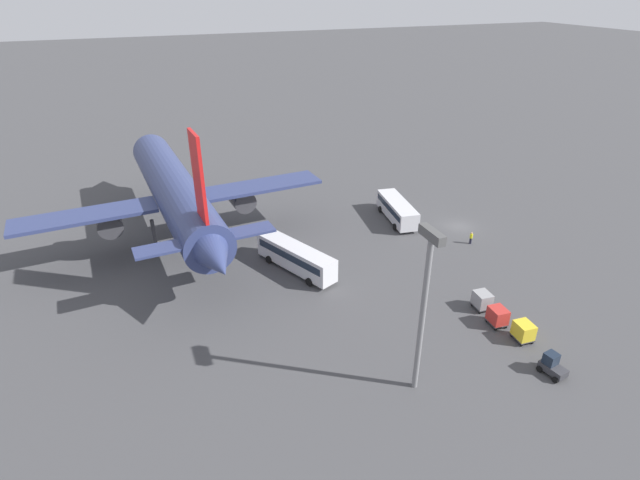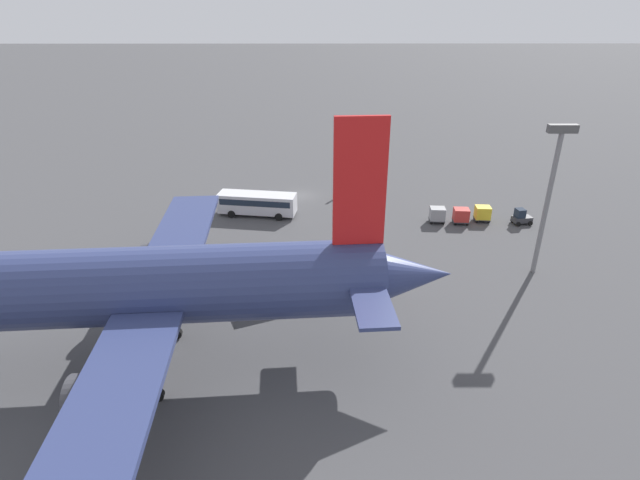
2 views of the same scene
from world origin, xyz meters
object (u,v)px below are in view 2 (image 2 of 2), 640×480
(airplane, at_px, (137,287))
(shuttle_bus_far, at_px, (319,270))
(cargo_cart_red, at_px, (461,215))
(cargo_cart_grey, at_px, (437,214))
(worker_person, at_px, (334,194))
(baggage_tug, at_px, (521,217))
(shuttle_bus_near, at_px, (257,202))
(cargo_cart_yellow, at_px, (483,213))

(airplane, distance_m, shuttle_bus_far, 18.85)
(cargo_cart_red, height_order, cargo_cart_grey, same)
(worker_person, relative_size, cargo_cart_grey, 0.82)
(baggage_tug, distance_m, worker_person, 25.62)
(worker_person, bearing_deg, cargo_cart_red, 151.49)
(shuttle_bus_near, distance_m, cargo_cart_grey, 23.89)
(airplane, bearing_deg, cargo_cart_red, -142.60)
(airplane, bearing_deg, shuttle_bus_far, -141.69)
(airplane, relative_size, cargo_cart_grey, 22.42)
(shuttle_bus_far, relative_size, cargo_cart_yellow, 5.73)
(worker_person, xyz_separation_m, cargo_cart_yellow, (-19.21, 8.06, 0.32))
(airplane, bearing_deg, worker_person, -117.02)
(shuttle_bus_near, xyz_separation_m, cargo_cart_red, (-26.73, 3.11, -0.62))
(airplane, relative_size, cargo_cart_yellow, 22.42)
(shuttle_bus_far, relative_size, cargo_cart_grey, 5.73)
(airplane, relative_size, worker_person, 27.20)
(airplane, distance_m, baggage_tug, 48.97)
(shuttle_bus_far, distance_m, cargo_cart_yellow, 27.23)
(baggage_tug, relative_size, worker_person, 1.48)
(airplane, bearing_deg, cargo_cart_grey, -139.40)
(cargo_cart_yellow, height_order, cargo_cart_red, same)
(shuttle_bus_far, bearing_deg, cargo_cart_yellow, -165.14)
(airplane, xyz_separation_m, shuttle_bus_near, (-5.12, -31.25, -5.53))
(worker_person, distance_m, cargo_cart_red, 18.44)
(baggage_tug, bearing_deg, shuttle_bus_near, -14.68)
(cargo_cart_grey, bearing_deg, cargo_cart_yellow, -176.39)
(cargo_cart_yellow, relative_size, cargo_cart_red, 1.00)
(shuttle_bus_far, height_order, baggage_tug, shuttle_bus_far)
(airplane, height_order, cargo_cart_red, airplane)
(airplane, relative_size, cargo_cart_red, 22.42)
(cargo_cart_grey, bearing_deg, shuttle_bus_far, 46.50)
(shuttle_bus_near, xyz_separation_m, worker_person, (-10.53, -5.69, -0.95))
(shuttle_bus_far, relative_size, baggage_tug, 4.69)
(shuttle_bus_far, bearing_deg, cargo_cart_red, -162.17)
(worker_person, bearing_deg, cargo_cart_grey, 147.38)
(worker_person, xyz_separation_m, cargo_cart_red, (-16.20, 8.80, 0.32))
(airplane, xyz_separation_m, cargo_cart_grey, (-28.84, -28.50, -6.15))
(shuttle_bus_near, height_order, shuttle_bus_far, shuttle_bus_far)
(shuttle_bus_far, bearing_deg, shuttle_bus_near, -89.59)
(worker_person, xyz_separation_m, cargo_cart_grey, (-13.19, 8.44, 0.32))
(worker_person, bearing_deg, shuttle_bus_near, 28.40)
(worker_person, height_order, cargo_cart_yellow, cargo_cart_yellow)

